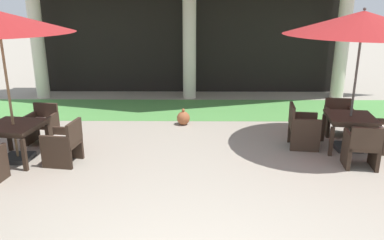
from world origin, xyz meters
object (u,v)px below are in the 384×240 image
(patio_chair_mid_left_south, at_px, (362,147))
(patio_table_mid_right, at_px, (14,129))
(patio_umbrella_mid_left, at_px, (363,24))
(patio_chair_mid_right_north, at_px, (42,125))
(patio_chair_mid_left_west, at_px, (302,128))
(terracotta_urn, at_px, (183,118))
(patio_chair_mid_right_east, at_px, (64,144))
(patio_chair_mid_left_north, at_px, (338,118))
(patio_table_mid_left, at_px, (350,120))

(patio_chair_mid_left_south, distance_m, patio_table_mid_right, 6.44)
(patio_umbrella_mid_left, relative_size, patio_chair_mid_right_north, 3.59)
(patio_chair_mid_left_west, bearing_deg, terracotta_urn, -113.37)
(patio_umbrella_mid_left, bearing_deg, patio_chair_mid_right_east, -172.16)
(patio_chair_mid_left_south, distance_m, terracotta_urn, 4.16)
(patio_umbrella_mid_left, relative_size, patio_chair_mid_left_north, 3.70)
(patio_chair_mid_left_north, xyz_separation_m, patio_chair_mid_left_west, (-1.03, -0.80, 0.03))
(patio_table_mid_left, relative_size, patio_chair_mid_right_east, 1.21)
(patio_chair_mid_right_east, bearing_deg, patio_umbrella_mid_left, -73.91)
(patio_chair_mid_right_north, bearing_deg, patio_chair_mid_left_north, -166.67)
(patio_umbrella_mid_left, relative_size, patio_chair_mid_left_south, 3.53)
(patio_table_mid_left, height_order, patio_chair_mid_left_south, patio_chair_mid_left_south)
(patio_table_mid_right, xyz_separation_m, patio_chair_mid_right_north, (0.14, 0.96, -0.22))
(patio_chair_mid_left_north, height_order, patio_chair_mid_right_north, patio_chair_mid_right_north)
(patio_table_mid_left, bearing_deg, patio_umbrella_mid_left, 21.80)
(patio_table_mid_right, bearing_deg, patio_chair_mid_left_west, 7.50)
(patio_chair_mid_left_north, bearing_deg, patio_table_mid_right, 20.04)
(patio_umbrella_mid_left, bearing_deg, patio_table_mid_left, -158.20)
(patio_chair_mid_left_south, height_order, patio_chair_mid_left_north, patio_chair_mid_left_south)
(patio_chair_mid_left_west, relative_size, terracotta_urn, 2.21)
(patio_chair_mid_left_south, xyz_separation_m, patio_chair_mid_left_west, (-0.81, 1.03, 0.02))
(patio_table_mid_left, xyz_separation_m, patio_chair_mid_left_north, (0.11, 0.91, -0.23))
(patio_chair_mid_left_west, xyz_separation_m, patio_chair_mid_right_north, (-5.49, 0.22, -0.02))
(patio_table_mid_left, height_order, patio_umbrella_mid_left, patio_umbrella_mid_left)
(patio_table_mid_left, relative_size, patio_chair_mid_left_north, 1.27)
(patio_chair_mid_left_south, bearing_deg, patio_chair_mid_left_north, 90.00)
(patio_umbrella_mid_left, xyz_separation_m, patio_chair_mid_left_west, (-0.92, 0.11, -2.10))
(patio_table_mid_right, bearing_deg, patio_chair_mid_left_north, 13.03)
(patio_umbrella_mid_left, height_order, terracotta_urn, patio_umbrella_mid_left)
(patio_umbrella_mid_left, distance_m, patio_table_mid_right, 6.84)
(patio_umbrella_mid_left, distance_m, patio_chair_mid_left_west, 2.30)
(patio_chair_mid_right_north, bearing_deg, patio_umbrella_mid_left, -174.74)
(patio_table_mid_left, bearing_deg, patio_chair_mid_right_east, -172.16)
(patio_chair_mid_left_north, bearing_deg, patio_chair_mid_left_west, 44.83)
(patio_chair_mid_left_south, height_order, patio_chair_mid_right_east, patio_chair_mid_right_east)
(patio_chair_mid_left_north, height_order, patio_chair_mid_left_west, patio_chair_mid_left_west)
(patio_umbrella_mid_left, bearing_deg, patio_chair_mid_right_north, 177.01)
(patio_chair_mid_right_north, distance_m, terracotta_urn, 3.24)
(patio_table_mid_left, bearing_deg, patio_chair_mid_left_south, -97.01)
(patio_table_mid_left, bearing_deg, terracotta_urn, 155.20)
(patio_table_mid_left, xyz_separation_m, terracotta_urn, (-3.43, 1.58, -0.45))
(patio_table_mid_left, height_order, terracotta_urn, patio_table_mid_left)
(patio_chair_mid_left_north, distance_m, patio_chair_mid_left_west, 1.31)
(patio_table_mid_left, xyz_separation_m, patio_chair_mid_left_west, (-0.92, 0.11, -0.20))
(patio_umbrella_mid_left, xyz_separation_m, patio_chair_mid_left_north, (0.11, 0.91, -2.13))
(patio_chair_mid_left_north, height_order, patio_table_mid_right, patio_chair_mid_left_north)
(patio_chair_mid_left_south, distance_m, patio_chair_mid_right_east, 5.47)
(patio_umbrella_mid_left, bearing_deg, patio_chair_mid_left_south, -97.01)
(patio_table_mid_right, relative_size, patio_chair_mid_right_north, 1.28)
(patio_chair_mid_right_east, xyz_separation_m, patio_chair_mid_right_north, (-0.83, 1.10, 0.01))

